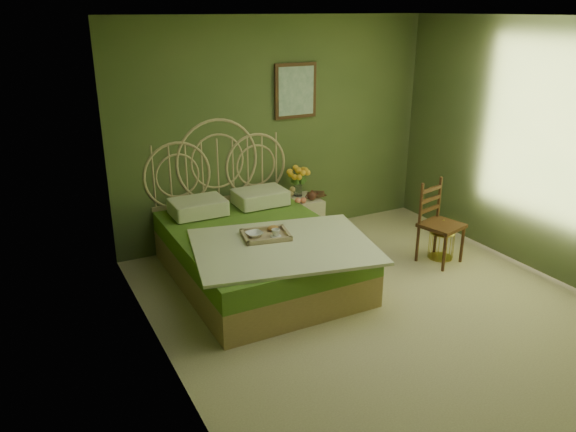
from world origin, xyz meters
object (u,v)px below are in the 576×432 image
nightstand (299,212)px  chair (438,217)px  birdcage (442,241)px  bed (256,248)px

nightstand → chair: 1.64m
chair → birdcage: 0.32m
bed → birdcage: bed is taller
chair → birdcage: size_ratio=2.20×
birdcage → nightstand: bearing=132.8°
bed → birdcage: (2.06, -0.52, -0.12)m
chair → birdcage: bearing=-17.6°
bed → chair: (1.97, -0.52, 0.18)m
bed → nightstand: 1.16m
nightstand → bed: bearing=-141.1°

